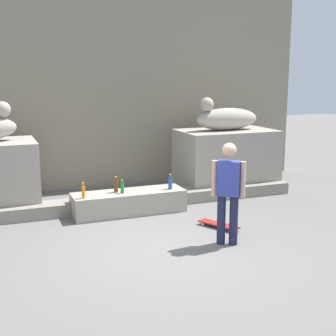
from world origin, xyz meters
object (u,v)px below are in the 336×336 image
at_px(skater, 228,189).
at_px(skateboard, 219,225).
at_px(statue_reclining_right, 226,118).
at_px(bottle_brown, 116,186).
at_px(bottle_green, 122,188).
at_px(bottle_blue, 170,183).
at_px(bottle_orange, 83,192).

bearing_deg(skater, skateboard, 105.44).
bearing_deg(statue_reclining_right, skater, 59.73).
bearing_deg(statue_reclining_right, bottle_brown, 16.61).
bearing_deg(skater, bottle_green, 150.90).
bearing_deg(bottle_blue, bottle_brown, 172.30).
distance_m(skateboard, bottle_brown, 2.19).
xyz_separation_m(skater, bottle_blue, (-0.14, 2.16, -0.35)).
bearing_deg(bottle_orange, statue_reclining_right, 19.05).
bearing_deg(bottle_green, skater, -62.73).
height_order(skater, skateboard, skater).
relative_size(statue_reclining_right, bottle_orange, 5.29).
bearing_deg(statue_reclining_right, bottle_green, 19.11).
bearing_deg(bottle_orange, skateboard, -31.15).
relative_size(statue_reclining_right, bottle_green, 6.17).
bearing_deg(bottle_brown, skater, -61.94).
height_order(bottle_orange, bottle_blue, bottle_blue).
distance_m(statue_reclining_right, bottle_orange, 4.04).
relative_size(statue_reclining_right, skater, 0.97).
xyz_separation_m(bottle_orange, bottle_blue, (1.78, 0.08, 0.00)).
bearing_deg(bottle_green, statue_reclining_right, 21.81).
height_order(bottle_brown, bottle_blue, bottle_brown).
bearing_deg(bottle_blue, skater, -86.36).
distance_m(bottle_brown, bottle_blue, 1.10).
relative_size(bottle_orange, bottle_green, 1.17).
bearing_deg(bottle_orange, skater, -47.35).
xyz_separation_m(statue_reclining_right, bottle_orange, (-3.67, -1.27, -1.15)).
distance_m(skater, bottle_green, 2.50).
bearing_deg(skater, bottle_blue, 127.27).
distance_m(bottle_orange, bottle_green, 0.79).
relative_size(skater, skateboard, 2.08).
xyz_separation_m(bottle_green, bottle_blue, (0.99, -0.04, 0.02)).
bearing_deg(bottle_brown, skateboard, -46.01).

